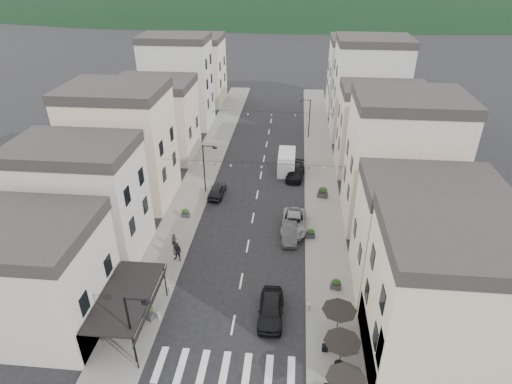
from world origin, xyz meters
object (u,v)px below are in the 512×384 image
at_px(parked_car_c, 294,222).
at_px(delivery_van, 287,161).
at_px(pedestrian_a, 174,241).
at_px(parked_car_d, 295,172).
at_px(parked_car_a, 271,309).
at_px(parked_car_b, 289,232).
at_px(pedestrian_b, 177,252).
at_px(parked_car_e, 217,190).

xyz_separation_m(parked_car_c, delivery_van, (-1.17, 13.36, 0.53)).
relative_size(parked_car_c, pedestrian_a, 3.35).
height_order(parked_car_d, pedestrian_a, pedestrian_a).
relative_size(parked_car_a, parked_car_b, 1.12).
distance_m(parked_car_d, pedestrian_a, 19.53).
xyz_separation_m(parked_car_a, pedestrian_b, (-8.85, 5.99, 0.27)).
relative_size(delivery_van, pedestrian_a, 3.42).
bearing_deg(parked_car_c, parked_car_e, 147.71).
xyz_separation_m(parked_car_c, pedestrian_b, (-10.37, -6.36, 0.34)).
bearing_deg(parked_car_e, parked_car_d, -145.10).
bearing_deg(pedestrian_a, delivery_van, 73.97).
height_order(pedestrian_a, pedestrian_b, pedestrian_b).
bearing_deg(pedestrian_a, parked_car_a, -25.87).
height_order(parked_car_b, parked_car_c, parked_car_c).
bearing_deg(parked_car_d, parked_car_c, -83.79).
relative_size(parked_car_c, parked_car_e, 1.31).
distance_m(pedestrian_a, pedestrian_b, 1.97).
xyz_separation_m(parked_car_b, parked_car_c, (0.39, 1.74, 0.04)).
xyz_separation_m(parked_car_b, pedestrian_b, (-9.97, -4.62, 0.39)).
bearing_deg(delivery_van, pedestrian_a, -118.94).
bearing_deg(pedestrian_b, pedestrian_a, 127.49).
xyz_separation_m(parked_car_e, delivery_van, (7.74, 7.44, 0.58)).
bearing_deg(parked_car_a, parked_car_c, 82.74).
xyz_separation_m(parked_car_d, delivery_van, (-1.18, 1.90, 0.55)).
bearing_deg(pedestrian_b, delivery_van, 79.07).
bearing_deg(parked_car_a, parked_car_d, 86.05).
bearing_deg(parked_car_d, pedestrian_b, -113.93).
bearing_deg(parked_car_b, pedestrian_a, -167.61).
bearing_deg(parked_car_a, delivery_van, 88.96).
distance_m(delivery_van, pedestrian_b, 21.76).
relative_size(pedestrian_a, pedestrian_b, 0.83).
relative_size(parked_car_a, delivery_van, 0.87).
bearing_deg(pedestrian_a, parked_car_d, 68.21).
xyz_separation_m(parked_car_c, parked_car_d, (0.02, 11.47, -0.02)).
relative_size(parked_car_a, parked_car_e, 1.16).
bearing_deg(pedestrian_b, parked_car_e, 97.32).
relative_size(parked_car_d, delivery_van, 0.91).
height_order(parked_car_c, parked_car_e, parked_car_c).
bearing_deg(parked_car_b, pedestrian_b, -157.42).
height_order(parked_car_a, parked_car_c, parked_car_a).
distance_m(parked_car_c, pedestrian_b, 12.17).
xyz_separation_m(parked_car_a, parked_car_e, (-7.40, 18.27, -0.11)).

